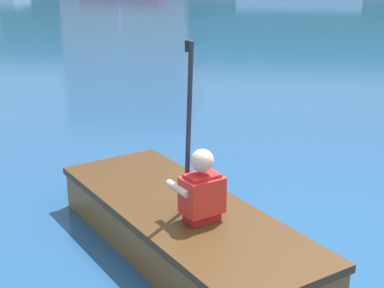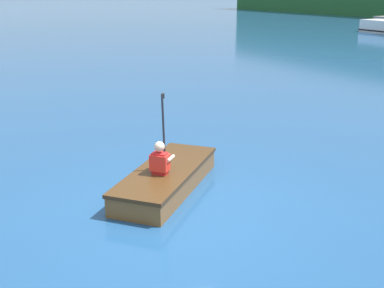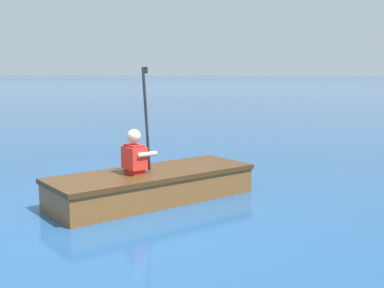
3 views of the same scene
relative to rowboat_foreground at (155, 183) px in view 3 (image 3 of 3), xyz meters
The scene contains 3 objects.
ground_plane 0.98m from the rowboat_foreground, 11.99° to the right, with size 300.00×300.00×0.00m, color navy.
rowboat_foreground is the anchor object (origin of this frame).
person_paddler 0.50m from the rowboat_foreground, 49.32° to the right, with size 0.46×0.46×1.30m.
Camera 3 is at (5.00, 1.02, 1.63)m, focal length 45.00 mm.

